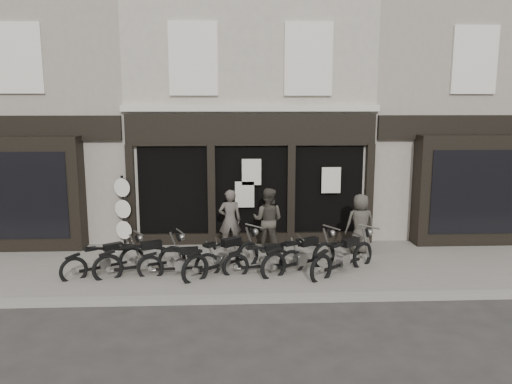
{
  "coord_description": "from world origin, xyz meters",
  "views": [
    {
      "loc": [
        -0.52,
        -11.31,
        4.13
      ],
      "look_at": [
        0.07,
        1.6,
        1.88
      ],
      "focal_mm": 35.0,
      "sensor_mm": 36.0,
      "label": 1
    }
  ],
  "objects_px": {
    "motorcycle_0": "(105,262)",
    "motorcycle_6": "(343,259)",
    "motorcycle_2": "(180,264)",
    "man_right": "(360,224)",
    "man_centre": "(268,220)",
    "motorcycle_1": "(142,261)",
    "motorcycle_5": "(300,258)",
    "motorcycle_4": "(265,262)",
    "man_left": "(230,220)",
    "motorcycle_3": "(223,259)",
    "advert_sign_post": "(123,215)"
  },
  "relations": [
    {
      "from": "man_centre",
      "to": "motorcycle_2",
      "type": "bearing_deg",
      "value": 58.58
    },
    {
      "from": "motorcycle_5",
      "to": "man_right",
      "type": "bearing_deg",
      "value": 6.89
    },
    {
      "from": "motorcycle_0",
      "to": "motorcycle_4",
      "type": "height_order",
      "value": "motorcycle_0"
    },
    {
      "from": "motorcycle_1",
      "to": "motorcycle_5",
      "type": "distance_m",
      "value": 3.85
    },
    {
      "from": "motorcycle_0",
      "to": "motorcycle_4",
      "type": "bearing_deg",
      "value": -36.14
    },
    {
      "from": "motorcycle_0",
      "to": "man_centre",
      "type": "bearing_deg",
      "value": -12.1
    },
    {
      "from": "motorcycle_2",
      "to": "motorcycle_4",
      "type": "xyz_separation_m",
      "value": [
        2.04,
        0.06,
        0.01
      ]
    },
    {
      "from": "motorcycle_5",
      "to": "motorcycle_6",
      "type": "xyz_separation_m",
      "value": [
        1.03,
        -0.15,
        0.01
      ]
    },
    {
      "from": "motorcycle_5",
      "to": "motorcycle_6",
      "type": "distance_m",
      "value": 1.04
    },
    {
      "from": "motorcycle_4",
      "to": "man_left",
      "type": "bearing_deg",
      "value": 104.55
    },
    {
      "from": "motorcycle_2",
      "to": "motorcycle_6",
      "type": "height_order",
      "value": "motorcycle_6"
    },
    {
      "from": "motorcycle_4",
      "to": "man_centre",
      "type": "xyz_separation_m",
      "value": [
        0.19,
        1.78,
        0.62
      ]
    },
    {
      "from": "motorcycle_6",
      "to": "man_left",
      "type": "height_order",
      "value": "man_left"
    },
    {
      "from": "motorcycle_5",
      "to": "man_left",
      "type": "relative_size",
      "value": 1.19
    },
    {
      "from": "motorcycle_3",
      "to": "motorcycle_6",
      "type": "distance_m",
      "value": 2.92
    },
    {
      "from": "motorcycle_1",
      "to": "advert_sign_post",
      "type": "height_order",
      "value": "advert_sign_post"
    },
    {
      "from": "motorcycle_4",
      "to": "advert_sign_post",
      "type": "distance_m",
      "value": 4.64
    },
    {
      "from": "motorcycle_4",
      "to": "motorcycle_5",
      "type": "relative_size",
      "value": 0.99
    },
    {
      "from": "motorcycle_0",
      "to": "motorcycle_6",
      "type": "height_order",
      "value": "motorcycle_6"
    },
    {
      "from": "motorcycle_0",
      "to": "man_centre",
      "type": "distance_m",
      "value": 4.43
    },
    {
      "from": "motorcycle_2",
      "to": "motorcycle_5",
      "type": "height_order",
      "value": "motorcycle_5"
    },
    {
      "from": "motorcycle_1",
      "to": "motorcycle_2",
      "type": "height_order",
      "value": "motorcycle_1"
    },
    {
      "from": "motorcycle_5",
      "to": "motorcycle_6",
      "type": "bearing_deg",
      "value": -39.31
    },
    {
      "from": "motorcycle_2",
      "to": "man_right",
      "type": "height_order",
      "value": "man_right"
    },
    {
      "from": "motorcycle_4",
      "to": "man_right",
      "type": "relative_size",
      "value": 1.24
    },
    {
      "from": "man_left",
      "to": "advert_sign_post",
      "type": "xyz_separation_m",
      "value": [
        -3.04,
        0.5,
        0.08
      ]
    },
    {
      "from": "motorcycle_3",
      "to": "man_left",
      "type": "relative_size",
      "value": 1.14
    },
    {
      "from": "motorcycle_6",
      "to": "man_left",
      "type": "distance_m",
      "value": 3.45
    },
    {
      "from": "motorcycle_4",
      "to": "motorcycle_2",
      "type": "bearing_deg",
      "value": 172.38
    },
    {
      "from": "motorcycle_2",
      "to": "motorcycle_3",
      "type": "relative_size",
      "value": 1.01
    },
    {
      "from": "motorcycle_2",
      "to": "man_left",
      "type": "height_order",
      "value": "man_left"
    },
    {
      "from": "motorcycle_0",
      "to": "man_left",
      "type": "xyz_separation_m",
      "value": [
        3.02,
        1.8,
        0.59
      ]
    },
    {
      "from": "motorcycle_2",
      "to": "advert_sign_post",
      "type": "xyz_separation_m",
      "value": [
        -1.86,
        2.5,
        0.68
      ]
    },
    {
      "from": "motorcycle_4",
      "to": "man_centre",
      "type": "bearing_deg",
      "value": 74.6
    },
    {
      "from": "motorcycle_4",
      "to": "man_right",
      "type": "xyz_separation_m",
      "value": [
        2.7,
        1.53,
        0.55
      ]
    },
    {
      "from": "motorcycle_2",
      "to": "advert_sign_post",
      "type": "bearing_deg",
      "value": 121.11
    },
    {
      "from": "motorcycle_6",
      "to": "man_left",
      "type": "bearing_deg",
      "value": 105.01
    },
    {
      "from": "motorcycle_1",
      "to": "man_centre",
      "type": "distance_m",
      "value": 3.65
    },
    {
      "from": "man_left",
      "to": "motorcycle_3",
      "type": "bearing_deg",
      "value": 79.48
    },
    {
      "from": "motorcycle_4",
      "to": "man_right",
      "type": "height_order",
      "value": "man_right"
    },
    {
      "from": "motorcycle_1",
      "to": "motorcycle_6",
      "type": "relative_size",
      "value": 1.09
    },
    {
      "from": "motorcycle_3",
      "to": "motorcycle_6",
      "type": "bearing_deg",
      "value": -42.0
    },
    {
      "from": "motorcycle_1",
      "to": "man_left",
      "type": "height_order",
      "value": "man_left"
    },
    {
      "from": "motorcycle_2",
      "to": "motorcycle_5",
      "type": "bearing_deg",
      "value": -2.26
    },
    {
      "from": "motorcycle_2",
      "to": "man_centre",
      "type": "bearing_deg",
      "value": 34.14
    },
    {
      "from": "motorcycle_4",
      "to": "motorcycle_5",
      "type": "bearing_deg",
      "value": -2.65
    },
    {
      "from": "motorcycle_5",
      "to": "man_right",
      "type": "relative_size",
      "value": 1.25
    },
    {
      "from": "motorcycle_2",
      "to": "man_right",
      "type": "xyz_separation_m",
      "value": [
        4.74,
        1.59,
        0.56
      ]
    },
    {
      "from": "motorcycle_3",
      "to": "motorcycle_4",
      "type": "height_order",
      "value": "motorcycle_3"
    },
    {
      "from": "motorcycle_5",
      "to": "motorcycle_0",
      "type": "bearing_deg",
      "value": 148.53
    }
  ]
}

